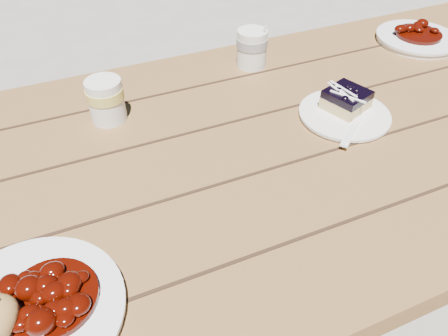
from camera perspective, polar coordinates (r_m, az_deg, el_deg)
name	(u,v)px	position (r m, az deg, el deg)	size (l,w,h in m)	color
ground	(247,333)	(1.44, 3.05, -20.70)	(60.00, 60.00, 0.00)	gray
picnic_table	(257,199)	(0.96, 4.29, -4.09)	(2.00, 1.55, 0.75)	brown
main_plate	(30,315)	(0.64, -23.96, -17.15)	(0.24, 0.24, 0.02)	white
goulash_stew	(48,291)	(0.62, -22.00, -14.71)	(0.12, 0.12, 0.04)	#3C0802
dessert_plate	(344,115)	(0.95, 15.43, 6.67)	(0.18, 0.18, 0.01)	white
blueberry_cake	(346,99)	(0.95, 15.69, 8.61)	(0.10, 0.10, 0.05)	#D6B874
fork_dessert	(353,129)	(0.90, 16.48, 4.92)	(0.03, 0.16, 0.01)	white
coffee_cup	(252,48)	(1.09, 3.64, 15.33)	(0.07, 0.07, 0.09)	white
second_plate	(417,39)	(1.33, 23.89, 15.16)	(0.21, 0.21, 0.02)	white
second_stew	(420,29)	(1.31, 24.24, 16.28)	(0.12, 0.12, 0.04)	#3C0802
second_cup	(106,100)	(0.92, -15.14, 8.52)	(0.07, 0.07, 0.09)	white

